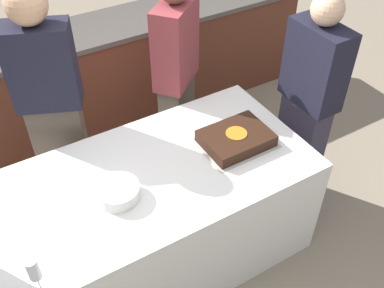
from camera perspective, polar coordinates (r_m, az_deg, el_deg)
ground_plane at (r=3.14m, az=-4.65°, el=-13.92°), size 14.00×14.00×0.00m
back_counter at (r=3.91m, az=-15.61°, el=6.93°), size 4.40×0.58×0.92m
dining_table at (r=2.83m, az=-5.08°, el=-9.44°), size 1.91×0.95×0.78m
cake at (r=2.71m, az=5.61°, el=0.70°), size 0.44×0.34×0.08m
plate_stack at (r=2.42m, az=-9.40°, el=-6.03°), size 0.24×0.24×0.08m
wine_glass at (r=2.09m, az=-19.48°, el=-14.85°), size 0.06×0.06×0.20m
side_plate_near_cake at (r=2.87m, az=0.83°, el=2.65°), size 0.17×0.17×0.00m
person_cutting_cake at (r=3.20m, az=-1.98°, el=8.00°), size 0.43×0.40×1.58m
person_seated_right at (r=3.06m, az=14.43°, el=4.74°), size 0.20×0.40×1.58m
person_standing_back at (r=2.92m, az=-17.23°, el=4.09°), size 0.43×0.34×1.70m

